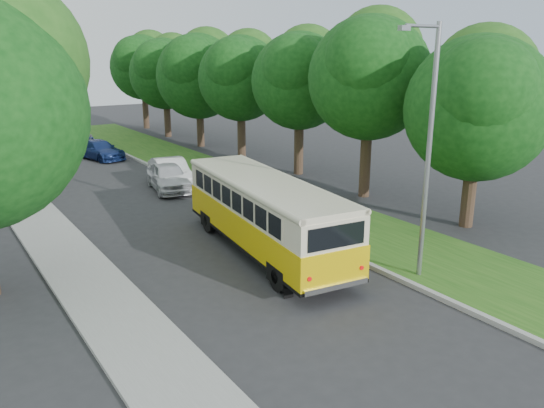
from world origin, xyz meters
TOP-DOWN VIEW (x-y plane):
  - ground at (0.00, 0.00)m, footprint 120.00×120.00m
  - curb at (3.60, 5.00)m, footprint 0.20×70.00m
  - grass_verge at (5.95, 5.00)m, footprint 4.50×70.00m
  - sidewalk at (-4.80, 5.00)m, footprint 2.20×70.00m
  - treeline at (3.15, 17.99)m, footprint 24.27×41.91m
  - lamppost_near at (4.21, -2.50)m, footprint 1.71×0.16m
  - lamppost_far at (-4.70, 16.00)m, footprint 1.71×0.16m
  - warning_sign at (-4.50, 11.98)m, footprint 0.56×0.10m
  - vintage_bus at (1.38, 2.25)m, footprint 3.68×9.77m
  - car_silver at (2.19, 12.77)m, footprint 2.55×4.65m
  - car_white at (2.68, 13.55)m, footprint 2.30×4.73m
  - car_blue at (1.72, 23.35)m, footprint 2.87×4.73m
  - car_grey at (1.50, 27.23)m, footprint 2.86×4.90m

SIDE VIEW (x-z plane):
  - ground at x=0.00m, z-range 0.00..0.00m
  - sidewalk at x=-4.80m, z-range 0.00..0.12m
  - grass_verge at x=5.95m, z-range 0.00..0.13m
  - curb at x=3.60m, z-range 0.00..0.15m
  - car_grey at x=1.50m, z-range 0.00..1.28m
  - car_blue at x=1.72m, z-range 0.00..1.28m
  - car_white at x=2.68m, z-range 0.00..1.49m
  - car_silver at x=2.19m, z-range 0.00..1.50m
  - vintage_bus at x=1.38m, z-range 0.00..2.83m
  - warning_sign at x=-4.50m, z-range 0.46..2.96m
  - lamppost_far at x=-4.70m, z-range 0.37..7.87m
  - lamppost_near at x=4.21m, z-range 0.37..8.37m
  - treeline at x=3.15m, z-range 1.20..10.66m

